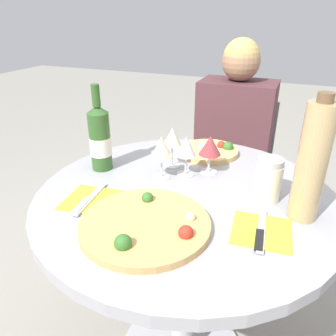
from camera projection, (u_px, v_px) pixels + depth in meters
dining_table at (184, 235)px, 1.11m from camera, size 0.94×0.94×0.77m
chair_behind_diner at (233, 178)px, 1.87m from camera, size 0.38×0.38×0.85m
seated_diner at (229, 173)px, 1.71m from camera, size 0.37×0.47×1.18m
pizza_large at (146, 225)px, 0.86m from camera, size 0.35×0.35×0.05m
pizza_small_far at (210, 151)px, 1.30m from camera, size 0.23×0.23×0.05m
wine_bottle at (100, 138)px, 1.14m from camera, size 0.08×0.08×0.30m
tall_carafe at (312, 163)px, 0.84m from camera, size 0.08×0.08×0.35m
sugar_shaker at (268, 179)px, 0.97m from camera, size 0.08×0.08×0.13m
wine_glass_back_right at (210, 146)px, 1.12m from camera, size 0.08×0.08×0.14m
wine_glass_front_left at (161, 148)px, 1.08m from camera, size 0.07×0.07×0.15m
wine_glass_center at (186, 147)px, 1.10m from camera, size 0.07×0.07×0.14m
wine_glass_back_left at (172, 138)px, 1.16m from camera, size 0.07×0.07×0.15m
place_setting_left at (90, 200)px, 0.99m from camera, size 0.17×0.19×0.01m
place_setting_right at (261, 232)px, 0.84m from camera, size 0.16×0.19×0.01m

